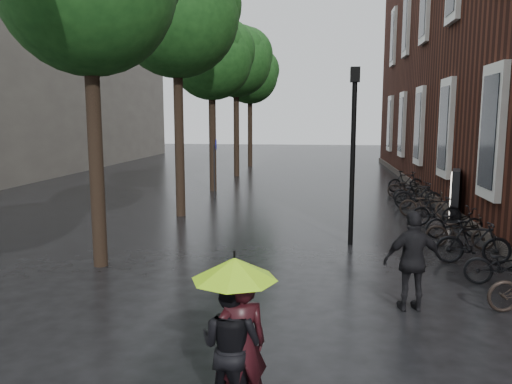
% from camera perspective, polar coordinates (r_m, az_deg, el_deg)
% --- Properties ---
extents(street_trees, '(4.33, 34.03, 8.91)m').
position_cam_1_polar(street_trees, '(20.31, -6.90, 16.81)').
color(street_trees, black).
rests_on(street_trees, ground).
extents(person_burgundy, '(0.72, 0.62, 1.68)m').
position_cam_1_polar(person_burgundy, '(5.87, -1.76, -17.17)').
color(person_burgundy, black).
rests_on(person_burgundy, ground).
extents(person_black, '(0.95, 0.86, 1.62)m').
position_cam_1_polar(person_black, '(5.93, -2.82, -17.20)').
color(person_black, black).
rests_on(person_black, ground).
extents(lime_umbrella, '(0.98, 0.98, 1.45)m').
position_cam_1_polar(lime_umbrella, '(5.58, -2.48, -8.74)').
color(lime_umbrella, black).
rests_on(lime_umbrella, ground).
extents(pedestrian_walking, '(1.10, 0.60, 1.78)m').
position_cam_1_polar(pedestrian_walking, '(9.24, 17.52, -7.53)').
color(pedestrian_walking, black).
rests_on(pedestrian_walking, ground).
extents(parked_bicycles, '(2.05, 15.15, 1.04)m').
position_cam_1_polar(parked_bicycles, '(16.60, 20.18, -2.15)').
color(parked_bicycles, black).
rests_on(parked_bicycles, ground).
extents(ad_lightbox, '(0.26, 1.13, 1.71)m').
position_cam_1_polar(ad_lightbox, '(17.49, 21.75, -0.41)').
color(ad_lightbox, black).
rests_on(ad_lightbox, ground).
extents(lamp_post, '(0.24, 0.24, 4.67)m').
position_cam_1_polar(lamp_post, '(13.33, 11.06, 5.98)').
color(lamp_post, black).
rests_on(lamp_post, ground).
extents(cycle_sign, '(0.13, 0.45, 2.48)m').
position_cam_1_polar(cycle_sign, '(21.15, -4.69, 3.74)').
color(cycle_sign, '#262628').
rests_on(cycle_sign, ground).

